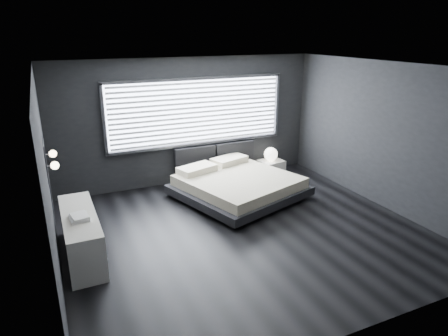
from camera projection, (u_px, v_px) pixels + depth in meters
name	position (u px, v px, depth m)	size (l,w,h in m)	color
room	(245.00, 155.00, 6.54)	(6.04, 6.00, 2.80)	black
window	(198.00, 112.00, 8.87)	(4.14, 0.09, 1.52)	white
headboard	(215.00, 155.00, 9.31)	(1.96, 0.16, 0.52)	black
sconce_near	(55.00, 166.00, 5.39)	(0.18, 0.11, 0.11)	silver
sconce_far	(53.00, 154.00, 5.91)	(0.18, 0.11, 0.11)	silver
wall_art_upper	(46.00, 161.00, 4.76)	(0.01, 0.48, 0.48)	#47474C
wall_art_lower	(51.00, 191.00, 5.13)	(0.01, 0.48, 0.48)	#47474C
bed	(238.00, 184.00, 8.35)	(2.84, 2.77, 0.59)	black
nightstand	(271.00, 167.00, 9.76)	(0.57, 0.47, 0.33)	silver
orb_lamp	(271.00, 154.00, 9.65)	(0.33, 0.33, 0.33)	white
dresser	(82.00, 235.00, 6.12)	(0.51, 1.78, 0.71)	silver
book_stack	(79.00, 217.00, 5.84)	(0.28, 0.36, 0.07)	white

